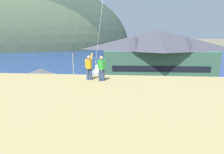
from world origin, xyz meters
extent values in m
plane|color=#66604C|center=(0.00, 0.00, 0.00)|extent=(600.00, 600.00, 0.00)
cube|color=slate|center=(0.00, 5.00, 0.05)|extent=(40.00, 20.00, 0.10)
cube|color=navy|center=(0.00, 60.00, 0.01)|extent=(360.00, 84.00, 0.03)
ellipsoid|color=#3D4C38|center=(-78.47, 108.62, 0.00)|extent=(136.82, 66.02, 69.85)
ellipsoid|color=#2D3D33|center=(-56.79, 118.70, 0.00)|extent=(121.29, 51.09, 83.78)
cube|color=#38604C|center=(9.11, 21.35, 3.52)|extent=(21.76, 9.28, 7.04)
cube|color=black|center=(9.19, 16.87, 3.87)|extent=(18.36, 0.42, 1.10)
pyramid|color=#3D3D47|center=(9.11, 21.35, 9.04)|extent=(23.07, 10.20, 4.00)
pyramid|color=#3D3D47|center=(4.28, 19.71, 8.46)|extent=(4.98, 4.98, 2.80)
pyramid|color=#3D3D47|center=(13.99, 19.89, 8.46)|extent=(4.98, 4.98, 2.80)
cube|color=beige|center=(-9.99, 8.17, 1.90)|extent=(5.73, 4.34, 3.80)
pyramid|color=#47474C|center=(-9.99, 8.17, 4.55)|extent=(6.19, 4.77, 1.50)
cube|color=black|center=(-9.96, 6.00, 1.33)|extent=(1.10, 0.07, 2.66)
cube|color=#70604C|center=(-0.67, 31.91, 0.35)|extent=(3.20, 10.22, 0.70)
cube|color=silver|center=(-4.36, 30.70, 0.45)|extent=(2.98, 8.41, 0.90)
cube|color=white|center=(-4.36, 30.70, 0.98)|extent=(2.89, 8.16, 0.16)
cube|color=silver|center=(-4.39, 30.08, 1.61)|extent=(1.96, 2.57, 1.10)
cube|color=silver|center=(2.91, 32.80, 0.45)|extent=(3.18, 7.87, 0.90)
cube|color=white|center=(2.91, 32.80, 0.98)|extent=(3.09, 7.63, 0.16)
cube|color=silver|center=(2.86, 32.23, 1.61)|extent=(1.93, 2.45, 1.10)
cube|color=red|center=(-1.50, 0.29, 0.82)|extent=(4.35, 2.20, 0.80)
cube|color=#B11A15|center=(-1.65, 0.28, 1.57)|extent=(2.24, 1.80, 0.70)
cube|color=black|center=(-1.65, 0.28, 1.54)|extent=(2.29, 1.83, 0.32)
cylinder|color=black|center=(-0.05, -0.49, 0.42)|extent=(0.66, 0.28, 0.64)
cylinder|color=black|center=(-0.23, 1.34, 0.42)|extent=(0.66, 0.28, 0.64)
cylinder|color=black|center=(-2.77, -0.75, 0.42)|extent=(0.66, 0.28, 0.64)
cylinder|color=black|center=(-2.94, 1.08, 0.42)|extent=(0.66, 0.28, 0.64)
cube|color=slate|center=(5.61, 1.35, 0.82)|extent=(4.25, 1.93, 0.80)
cube|color=#5B5B5F|center=(5.76, 1.34, 1.57)|extent=(2.15, 1.66, 0.70)
cube|color=black|center=(5.76, 1.34, 1.54)|extent=(2.19, 1.70, 0.32)
cylinder|color=black|center=(4.27, 2.31, 0.42)|extent=(0.65, 0.24, 0.64)
cylinder|color=black|center=(4.22, 0.47, 0.42)|extent=(0.65, 0.24, 0.64)
cylinder|color=black|center=(7.00, 2.22, 0.42)|extent=(0.65, 0.24, 0.64)
cylinder|color=black|center=(6.94, 0.39, 0.42)|extent=(0.65, 0.24, 0.64)
cube|color=black|center=(4.43, 7.46, 0.82)|extent=(4.25, 1.93, 0.80)
cube|color=black|center=(4.28, 7.46, 1.57)|extent=(2.15, 1.67, 0.70)
cube|color=black|center=(4.28, 7.46, 1.54)|extent=(2.19, 1.70, 0.32)
cylinder|color=black|center=(5.82, 6.59, 0.42)|extent=(0.65, 0.24, 0.64)
cylinder|color=black|center=(5.77, 8.43, 0.42)|extent=(0.65, 0.24, 0.64)
cylinder|color=black|center=(3.09, 6.50, 0.42)|extent=(0.65, 0.24, 0.64)
cylinder|color=black|center=(3.04, 8.34, 0.42)|extent=(0.65, 0.24, 0.64)
cube|color=silver|center=(-2.05, 6.19, 0.82)|extent=(4.29, 2.02, 0.80)
cube|color=beige|center=(-2.20, 6.20, 1.57)|extent=(2.18, 1.71, 0.70)
cube|color=black|center=(-2.20, 6.20, 1.54)|extent=(2.23, 1.75, 0.32)
cylinder|color=black|center=(-0.74, 5.20, 0.42)|extent=(0.65, 0.25, 0.64)
cylinder|color=black|center=(-0.64, 7.04, 0.42)|extent=(0.65, 0.25, 0.64)
cylinder|color=black|center=(-3.47, 5.35, 0.42)|extent=(0.65, 0.25, 0.64)
cylinder|color=black|center=(-3.37, 7.18, 0.42)|extent=(0.65, 0.25, 0.64)
cube|color=#B28923|center=(-8.89, 0.83, 0.82)|extent=(4.25, 1.93, 0.80)
cube|color=olive|center=(-8.74, 0.83, 1.57)|extent=(2.15, 1.66, 0.70)
cube|color=black|center=(-8.74, 0.83, 1.54)|extent=(2.19, 1.70, 0.32)
cylinder|color=black|center=(-10.22, 1.79, 0.42)|extent=(0.65, 0.24, 0.64)
cylinder|color=black|center=(-10.28, -0.04, 0.42)|extent=(0.65, 0.24, 0.64)
cylinder|color=black|center=(-7.49, 1.71, 0.42)|extent=(0.65, 0.24, 0.64)
cylinder|color=black|center=(-7.55, -0.13, 0.42)|extent=(0.65, 0.24, 0.64)
cube|color=red|center=(11.13, 6.13, 0.82)|extent=(4.35, 2.18, 0.80)
cube|color=#B11A15|center=(11.28, 6.11, 1.57)|extent=(2.24, 1.78, 0.70)
cube|color=black|center=(11.28, 6.11, 1.54)|extent=(2.28, 1.82, 0.32)
cylinder|color=black|center=(9.85, 7.16, 0.42)|extent=(0.66, 0.28, 0.64)
cylinder|color=black|center=(9.69, 5.34, 0.42)|extent=(0.66, 0.28, 0.64)
cylinder|color=black|center=(12.57, 6.91, 0.42)|extent=(0.66, 0.28, 0.64)
cylinder|color=black|center=(12.40, 5.09, 0.42)|extent=(0.66, 0.28, 0.64)
cylinder|color=#ADADB2|center=(-5.72, 10.50, 3.71)|extent=(0.16, 0.16, 7.22)
cube|color=#4C4C51|center=(-5.72, 10.85, 7.22)|extent=(0.24, 0.70, 0.20)
cylinder|color=#384770|center=(0.04, -5.71, 7.69)|extent=(0.20, 0.20, 0.82)
cylinder|color=#384770|center=(0.26, -5.69, 7.69)|extent=(0.20, 0.20, 0.82)
cylinder|color=gold|center=(0.15, -5.70, 8.42)|extent=(0.40, 0.40, 0.64)
sphere|color=tan|center=(0.15, -5.70, 8.90)|extent=(0.24, 0.24, 0.24)
cylinder|color=gold|center=(0.31, -5.51, 8.92)|extent=(0.16, 0.56, 0.43)
cylinder|color=gold|center=(-0.07, -5.72, 8.49)|extent=(0.11, 0.11, 0.60)
cylinder|color=#384770|center=(0.96, -5.99, 7.69)|extent=(0.20, 0.20, 0.82)
cylinder|color=#384770|center=(1.17, -5.93, 7.69)|extent=(0.20, 0.20, 0.82)
cylinder|color=green|center=(1.06, -5.96, 8.42)|extent=(0.40, 0.40, 0.64)
sphere|color=tan|center=(1.06, -5.96, 8.90)|extent=(0.24, 0.24, 0.24)
cylinder|color=green|center=(0.85, -6.02, 8.49)|extent=(0.11, 0.11, 0.60)
cylinder|color=green|center=(1.27, -5.90, 8.49)|extent=(0.11, 0.11, 0.60)
camera|label=1|loc=(2.81, -18.72, 10.62)|focal=30.38mm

